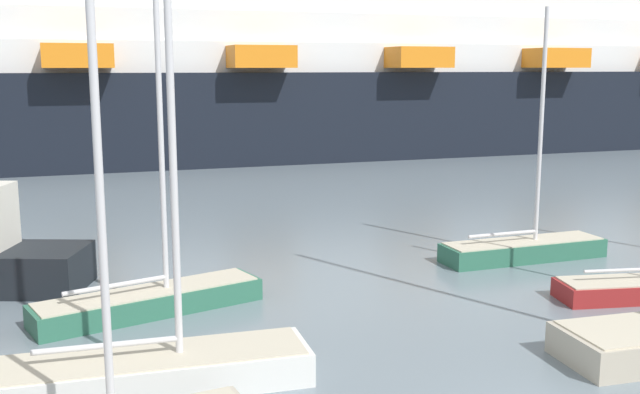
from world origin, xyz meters
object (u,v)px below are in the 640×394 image
sailboat_2 (524,247)px  sailboat_3 (150,292)px  cruise_ship (370,78)px  sailboat_1 (155,366)px

sailboat_2 → sailboat_3: sailboat_3 is taller
sailboat_2 → sailboat_3: bearing=-173.6°
sailboat_3 → cruise_ship: (20.32, 38.99, 5.37)m
sailboat_2 → cruise_ship: (6.89, 36.55, 5.52)m
sailboat_3 → cruise_ship: size_ratio=0.11×
sailboat_1 → sailboat_3: sailboat_3 is taller
sailboat_2 → sailboat_3: (-13.43, -2.44, 0.15)m
sailboat_3 → sailboat_1: bearing=-110.6°
sailboat_2 → cruise_ship: bearing=75.4°
sailboat_2 → cruise_ship: 37.60m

